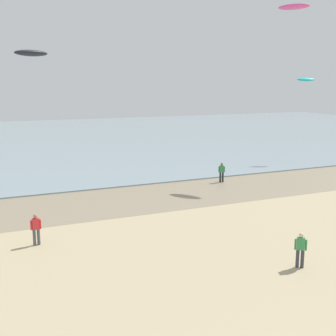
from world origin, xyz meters
The scene contains 8 objects.
wet_sand_strip centered at (0.00, 23.70, 0.00)m, with size 120.00×8.05×0.01m, color gray.
sea centered at (0.00, 62.73, 0.05)m, with size 160.00×70.00×0.10m, color #7F939E.
person_nearest_camera centered at (3.97, 8.90, 0.92)m, with size 0.47×0.39×1.71m.
person_by_waterline centered at (9.93, 26.07, 0.92)m, with size 0.54×0.33×1.71m.
person_right_flank centered at (-6.91, 16.91, 0.92)m, with size 0.57×0.23×1.71m.
kite_aloft_0 centered at (16.30, 25.41, 14.93)m, with size 2.71×0.87×0.43m, color #E54C99.
kite_aloft_3 centered at (23.58, 31.74, 8.90)m, with size 1.97×0.63×0.32m, color #19B2B7.
kite_aloft_6 centered at (-4.34, 35.60, 11.14)m, with size 3.29×1.05×0.53m, color black.
Camera 1 is at (-9.50, -6.29, 8.51)m, focal length 46.97 mm.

